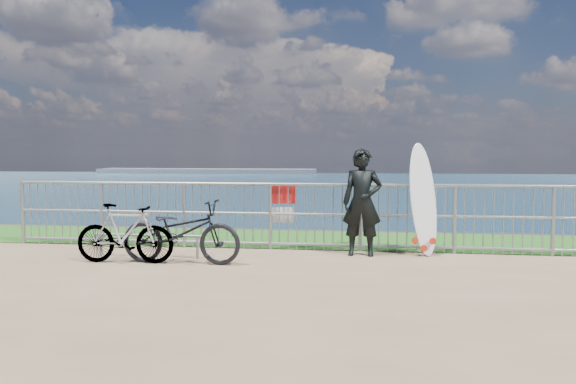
# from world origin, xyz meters

# --- Properties ---
(grass_strip) EXTENTS (120.00, 120.00, 0.00)m
(grass_strip) POSITION_xyz_m (0.00, 2.70, 0.01)
(grass_strip) COLOR #1F5C19
(grass_strip) RESTS_ON ground
(seascape) EXTENTS (260.00, 260.00, 5.00)m
(seascape) POSITION_xyz_m (-43.75, 147.49, -4.03)
(seascape) COLOR brown
(seascape) RESTS_ON ground
(railing) EXTENTS (10.06, 0.10, 1.13)m
(railing) POSITION_xyz_m (0.01, 1.60, 0.58)
(railing) COLOR gray
(railing) RESTS_ON ground
(surfer) EXTENTS (0.63, 0.43, 1.69)m
(surfer) POSITION_xyz_m (1.03, 1.24, 0.84)
(surfer) COLOR black
(surfer) RESTS_ON ground
(surfboard) EXTENTS (0.61, 0.59, 1.80)m
(surfboard) POSITION_xyz_m (1.99, 1.44, 0.83)
(surfboard) COLOR white
(surfboard) RESTS_ON ground
(bicycle_near) EXTENTS (1.80, 0.67, 0.94)m
(bicycle_near) POSITION_xyz_m (-1.59, 0.22, 0.47)
(bicycle_near) COLOR black
(bicycle_near) RESTS_ON ground
(bicycle_far) EXTENTS (1.48, 0.47, 0.88)m
(bicycle_far) POSITION_xyz_m (-2.42, 0.14, 0.44)
(bicycle_far) COLOR black
(bicycle_far) RESTS_ON ground
(bike_rack) EXTENTS (1.77, 0.05, 0.37)m
(bike_rack) POSITION_xyz_m (-2.26, 0.62, 0.30)
(bike_rack) COLOR gray
(bike_rack) RESTS_ON ground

